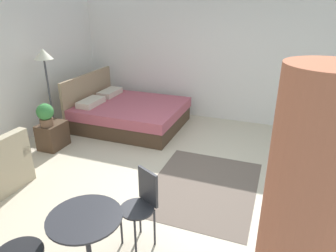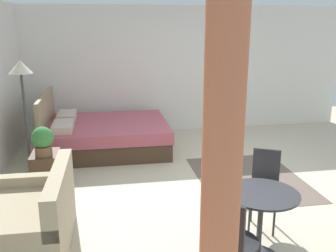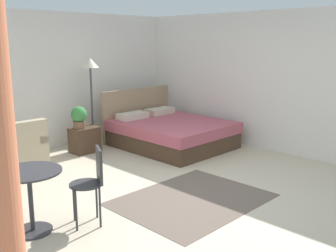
{
  "view_description": "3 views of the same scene",
  "coord_description": "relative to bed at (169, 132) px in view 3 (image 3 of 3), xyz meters",
  "views": [
    {
      "loc": [
        -3.58,
        -1.14,
        2.5
      ],
      "look_at": [
        0.35,
        0.35,
        0.75
      ],
      "focal_mm": 32.53,
      "sensor_mm": 36.0,
      "label": 1
    },
    {
      "loc": [
        -4.75,
        1.74,
        2.18
      ],
      "look_at": [
        -0.18,
        0.96,
        0.93
      ],
      "focal_mm": 40.15,
      "sensor_mm": 36.0,
      "label": 2
    },
    {
      "loc": [
        -3.5,
        -3.41,
        2.01
      ],
      "look_at": [
        0.56,
        0.61,
        0.77
      ],
      "focal_mm": 41.68,
      "sensor_mm": 36.0,
      "label": 3
    }
  ],
  "objects": [
    {
      "name": "ground_plane",
      "position": [
        -1.78,
        -1.78,
        -0.29
      ],
      "size": [
        8.91,
        9.75,
        0.02
      ],
      "primitive_type": "cube",
      "color": "beige"
    },
    {
      "name": "wall_back",
      "position": [
        -1.78,
        1.59,
        1.0
      ],
      "size": [
        8.91,
        0.12,
        2.56
      ],
      "primitive_type": "cube",
      "color": "silver",
      "rests_on": "ground"
    },
    {
      "name": "wall_right",
      "position": [
        1.17,
        -1.78,
        1.0
      ],
      "size": [
        0.12,
        6.75,
        2.56
      ],
      "primitive_type": "cube",
      "color": "silver",
      "rests_on": "ground"
    },
    {
      "name": "area_rug",
      "position": [
        -1.69,
        -2.08,
        -0.27
      ],
      "size": [
        1.9,
        1.48,
        0.01
      ],
      "primitive_type": "cube",
      "color": "#66564C",
      "rests_on": "ground"
    },
    {
      "name": "bed",
      "position": [
        0.0,
        0.0,
        0.0
      ],
      "size": [
        1.77,
        2.11,
        1.05
      ],
      "color": "#473323",
      "rests_on": "ground"
    },
    {
      "name": "nightstand",
      "position": [
        -1.41,
        0.81,
        -0.04
      ],
      "size": [
        0.49,
        0.37,
        0.47
      ],
      "color": "#473323",
      "rests_on": "ground"
    },
    {
      "name": "potted_plant",
      "position": [
        -1.51,
        0.8,
        0.4
      ],
      "size": [
        0.29,
        0.29,
        0.4
      ],
      "color": "brown",
      "rests_on": "nightstand"
    },
    {
      "name": "floor_lamp",
      "position": [
        -1.03,
        1.09,
        1.16
      ],
      "size": [
        0.33,
        0.33,
        1.7
      ],
      "color": "#3F3F44",
      "rests_on": "ground"
    },
    {
      "name": "balcony_table",
      "position": [
        -3.56,
        -1.43,
        0.21
      ],
      "size": [
        0.69,
        0.69,
        0.69
      ],
      "color": "#2D2D33",
      "rests_on": "ground"
    },
    {
      "name": "cafe_chair_near_window",
      "position": [
        -2.97,
        -1.73,
        0.26
      ],
      "size": [
        0.49,
        0.49,
        0.87
      ],
      "color": "#2D2D33",
      "rests_on": "ground"
    }
  ]
}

